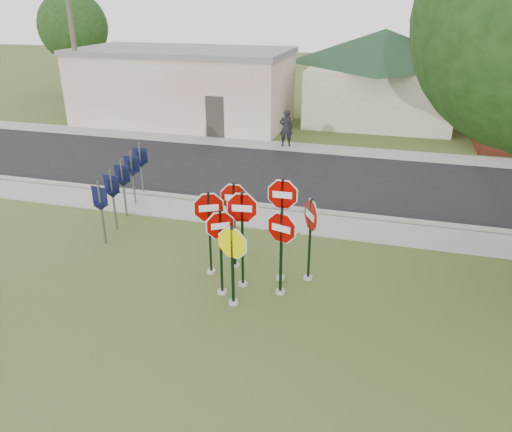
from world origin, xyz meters
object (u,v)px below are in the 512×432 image
(stop_sign_yellow, at_px, (232,257))
(stop_sign_left, at_px, (221,242))
(utility_pole_near, at_px, (73,36))
(pedestrian, at_px, (286,128))
(stop_sign_center, at_px, (242,226))

(stop_sign_yellow, height_order, stop_sign_left, stop_sign_left)
(stop_sign_yellow, distance_m, utility_pole_near, 20.51)
(stop_sign_left, distance_m, utility_pole_near, 19.93)
(stop_sign_yellow, bearing_deg, pedestrian, 97.41)
(utility_pole_near, bearing_deg, stop_sign_left, -47.16)
(stop_sign_yellow, xyz_separation_m, pedestrian, (-1.81, 13.90, -0.34))
(stop_sign_left, relative_size, pedestrian, 1.31)
(stop_sign_left, height_order, pedestrian, stop_sign_left)
(pedestrian, bearing_deg, stop_sign_yellow, 81.88)
(stop_sign_left, distance_m, pedestrian, 13.60)
(utility_pole_near, bearing_deg, stop_sign_center, -45.32)
(utility_pole_near, xyz_separation_m, pedestrian, (11.95, -0.86, -4.00))
(stop_sign_center, height_order, stop_sign_left, stop_sign_center)
(stop_sign_yellow, relative_size, pedestrian, 1.21)
(utility_pole_near, relative_size, pedestrian, 5.25)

